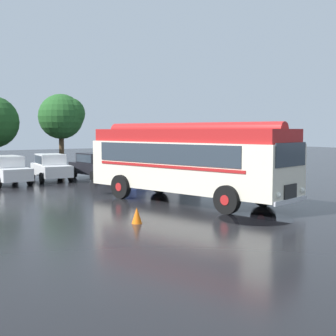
% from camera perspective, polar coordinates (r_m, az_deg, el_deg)
% --- Properties ---
extents(ground_plane, '(120.00, 120.00, 0.00)m').
position_cam_1_polar(ground_plane, '(20.44, 5.22, -4.28)').
color(ground_plane, black).
extents(vintage_bus, '(4.82, 10.38, 3.49)m').
position_cam_1_polar(vintage_bus, '(20.52, 2.33, 1.09)').
color(vintage_bus, silver).
rests_on(vintage_bus, ground).
extents(car_near_left, '(2.12, 4.28, 1.66)m').
position_cam_1_polar(car_near_left, '(28.89, -19.06, -0.22)').
color(car_near_left, silver).
rests_on(car_near_left, ground).
extents(car_mid_left, '(2.27, 4.35, 1.66)m').
position_cam_1_polar(car_mid_left, '(30.34, -14.09, 0.12)').
color(car_mid_left, silver).
rests_on(car_mid_left, ground).
extents(car_mid_right, '(2.26, 4.34, 1.66)m').
position_cam_1_polar(car_mid_right, '(30.97, -8.91, 0.29)').
color(car_mid_right, black).
rests_on(car_mid_right, ground).
extents(car_far_right, '(2.25, 4.34, 1.66)m').
position_cam_1_polar(car_far_right, '(32.54, -4.82, 0.54)').
color(car_far_right, navy).
rests_on(car_far_right, ground).
extents(box_van, '(2.49, 5.83, 2.50)m').
position_cam_1_polar(box_van, '(33.97, -0.48, 1.60)').
color(box_van, '#B2B7BC').
rests_on(box_van, ground).
extents(tree_right_of_centre, '(3.56, 3.53, 6.00)m').
position_cam_1_polar(tree_right_of_centre, '(37.85, -12.67, 6.21)').
color(tree_right_of_centre, '#4C3823').
rests_on(tree_right_of_centre, ground).
extents(traffic_cone, '(0.36, 0.36, 0.55)m').
position_cam_1_polar(traffic_cone, '(15.96, -3.82, -5.79)').
color(traffic_cone, orange).
rests_on(traffic_cone, ground).
extents(puddle_patch, '(2.67, 2.67, 0.01)m').
position_cam_1_polar(puddle_patch, '(17.10, 10.71, -6.08)').
color(puddle_patch, black).
rests_on(puddle_patch, ground).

